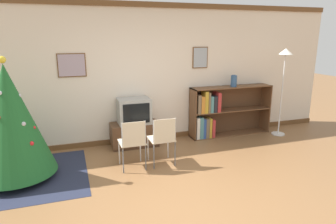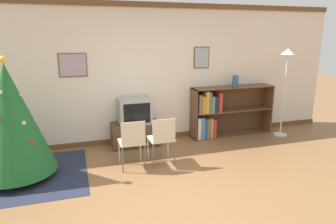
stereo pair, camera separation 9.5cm
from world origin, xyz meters
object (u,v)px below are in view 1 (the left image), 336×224
standing_lamp (284,69)px  television (134,111)px  folding_chair_left (133,141)px  bookshelf (217,112)px  tv_console (135,134)px  vase (234,81)px  christmas_tree (10,121)px  folding_chair_right (163,138)px

standing_lamp → television: bearing=174.3°
folding_chair_left → standing_lamp: bearing=12.0°
standing_lamp → folding_chair_left: bearing=-168.0°
bookshelf → standing_lamp: 1.62m
tv_console → vase: bearing=0.6°
christmas_tree → vase: 4.20m
bookshelf → vase: size_ratio=7.37×
folding_chair_right → standing_lamp: standing_lamp is taller
christmas_tree → standing_lamp: size_ratio=0.99×
folding_chair_left → bookshelf: bookshelf is taller
television → christmas_tree: bearing=-158.1°
tv_console → folding_chair_right: bearing=-76.4°
tv_console → standing_lamp: standing_lamp is taller
tv_console → television: size_ratio=1.51×
tv_console → bookshelf: bearing=1.5°
television → bookshelf: bearing=1.6°
folding_chair_right → bookshelf: bookshelf is taller
bookshelf → folding_chair_right: bearing=-145.4°
tv_console → folding_chair_left: bearing=-103.6°
television → folding_chair_right: bearing=-76.3°
christmas_tree → folding_chair_right: 2.27m
folding_chair_right → standing_lamp: (2.86, 0.71, 0.94)m
folding_chair_right → vase: 2.27m
tv_console → christmas_tree: bearing=-158.0°
tv_console → bookshelf: size_ratio=0.51×
christmas_tree → bookshelf: (3.77, 0.84, -0.39)m
vase → folding_chair_left: bearing=-156.3°
christmas_tree → vase: bearing=11.3°
television → standing_lamp: bearing=-5.7°
television → vase: (2.14, 0.02, 0.47)m
tv_console → vase: 2.34m
television → bookshelf: bookshelf is taller
bookshelf → vase: (0.34, -0.02, 0.66)m
television → folding_chair_right: television is taller
tv_console → bookshelf: bookshelf is taller
christmas_tree → television: bearing=21.9°
folding_chair_left → folding_chair_right: (0.50, 0.00, 0.00)m
television → bookshelf: (1.80, 0.05, -0.18)m
folding_chair_right → bookshelf: bearing=34.6°
christmas_tree → bookshelf: size_ratio=1.02×
television → standing_lamp: 3.20m
folding_chair_right → vase: bearing=29.0°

